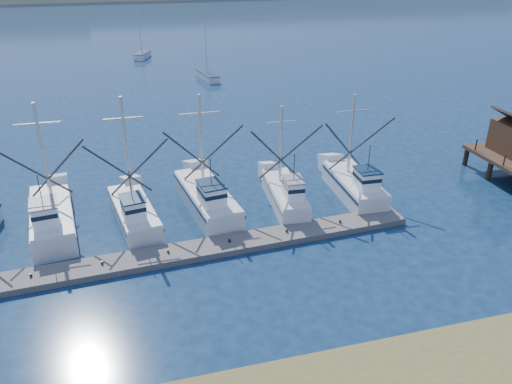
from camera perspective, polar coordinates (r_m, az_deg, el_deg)
ground at (r=28.79m, az=9.82°, el=-12.06°), size 500.00×500.00×0.00m
floating_dock at (r=32.23m, az=-8.21°, el=-6.88°), size 31.36×3.97×0.42m
trawler_fleet at (r=36.20m, az=-9.32°, el=-1.63°), size 30.56×8.95×8.85m
sailboat_near at (r=76.56m, az=-5.57°, el=13.06°), size 2.63×6.54×8.10m
sailboat_far at (r=94.08m, az=-12.86°, el=15.00°), size 3.32×5.15×8.10m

